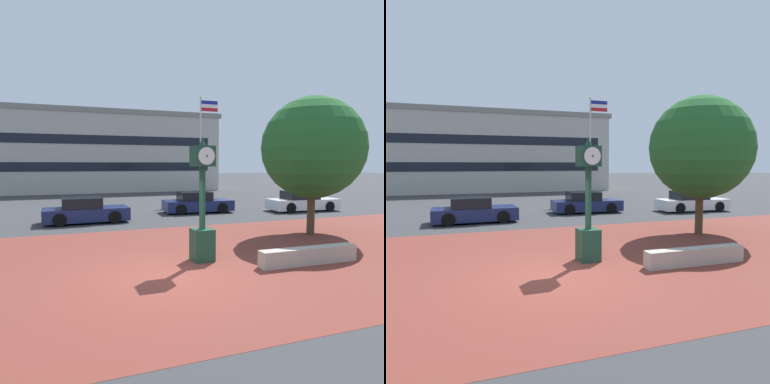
# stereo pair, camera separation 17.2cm
# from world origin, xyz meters

# --- Properties ---
(ground_plane) EXTENTS (200.00, 200.00, 0.00)m
(ground_plane) POSITION_xyz_m (0.00, 0.00, 0.00)
(ground_plane) COLOR #38383A
(plaza_brick_paving) EXTENTS (44.00, 10.97, 0.01)m
(plaza_brick_paving) POSITION_xyz_m (0.00, 1.49, 0.00)
(plaza_brick_paving) COLOR brown
(plaza_brick_paving) RESTS_ON ground
(planter_wall) EXTENTS (3.20, 0.44, 0.50)m
(planter_wall) POSITION_xyz_m (4.24, -0.25, 0.25)
(planter_wall) COLOR #ADA393
(planter_wall) RESTS_ON ground
(street_clock) EXTENTS (0.64, 0.74, 3.78)m
(street_clock) POSITION_xyz_m (1.42, 1.19, 1.63)
(street_clock) COLOR #19422D
(street_clock) RESTS_ON ground
(plaza_tree) EXTENTS (4.55, 4.23, 5.76)m
(plaza_tree) POSITION_xyz_m (7.47, 3.58, 3.55)
(plaza_tree) COLOR #4C3823
(plaza_tree) RESTS_ON ground
(car_street_near) EXTENTS (4.54, 2.04, 1.28)m
(car_street_near) POSITION_xyz_m (11.73, 9.93, 0.57)
(car_street_near) COLOR silver
(car_street_near) RESTS_ON ground
(car_street_far) EXTENTS (4.27, 2.02, 1.28)m
(car_street_far) POSITION_xyz_m (5.14, 11.47, 0.57)
(car_street_far) COLOR navy
(car_street_far) RESTS_ON ground
(car_street_distant) EXTENTS (4.22, 1.99, 1.28)m
(car_street_distant) POSITION_xyz_m (-1.55, 9.82, 0.57)
(car_street_distant) COLOR navy
(car_street_distant) RESTS_ON ground
(flagpole_primary) EXTENTS (1.53, 0.14, 8.26)m
(flagpole_primary) POSITION_xyz_m (7.88, 17.53, 4.80)
(flagpole_primary) COLOR silver
(flagpole_primary) RESTS_ON ground
(civic_building) EXTENTS (27.75, 10.28, 8.63)m
(civic_building) POSITION_xyz_m (0.46, 33.12, 4.32)
(civic_building) COLOR #B2ADA3
(civic_building) RESTS_ON ground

